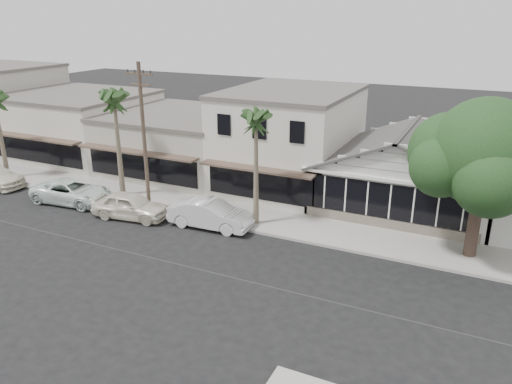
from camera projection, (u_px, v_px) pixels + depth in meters
The scene contains 13 objects.
ground at pixel (240, 279), 22.95m from camera, with size 140.00×140.00×0.00m, color black.
sidewalk_north at pixel (177, 203), 31.90m from camera, with size 90.00×3.50×0.15m, color #9E9991.
corner_shop at pixel (405, 167), 30.62m from camera, with size 10.40×8.60×5.10m.
row_building_near at pixel (290, 140), 34.53m from camera, with size 8.00×10.00×6.50m, color silver.
row_building_midnear at pixel (182, 143), 38.57m from camera, with size 10.00×10.00×4.20m, color #B7B3A4.
row_building_midfar at pixel (78, 125), 42.69m from camera, with size 11.00×10.00×5.00m, color silver.
utility_pole at pixel (144, 135), 29.39m from camera, with size 1.80×0.24×9.00m.
car_0 at pixel (130, 205), 29.59m from camera, with size 1.87×4.64×1.58m, color silver.
car_1 at pixel (210, 214), 28.30m from camera, with size 1.70×4.86×1.60m, color silver.
car_2 at pixel (72, 192), 32.00m from camera, with size 2.47×5.36×1.49m, color white.
shade_tree at pixel (484, 154), 23.46m from camera, with size 7.24×6.54×8.03m.
palm_east at pixel (256, 121), 26.72m from camera, with size 2.78×2.78×7.13m.
palm_mid at pixel (114, 100), 31.11m from camera, with size 2.91×2.91×7.56m.
Camera 1 is at (9.40, -17.93, 11.56)m, focal length 35.00 mm.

